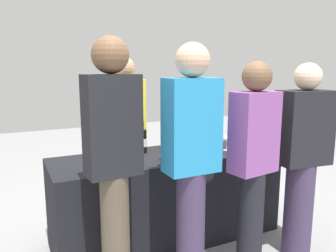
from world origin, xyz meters
name	(u,v)px	position (x,y,z in m)	size (l,w,h in m)	color
ground_plane	(168,236)	(0.00, 0.00, 0.00)	(12.00, 12.00, 0.00)	gray
tasting_table	(168,196)	(0.00, 0.00, 0.39)	(2.00, 0.67, 0.78)	black
wine_bottle_0	(101,144)	(-0.55, 0.15, 0.89)	(0.07, 0.07, 0.32)	black
wine_bottle_1	(143,141)	(-0.18, 0.15, 0.88)	(0.08, 0.08, 0.30)	black
wine_bottle_2	(167,137)	(0.07, 0.17, 0.89)	(0.07, 0.07, 0.32)	black
wine_bottle_3	(188,137)	(0.26, 0.11, 0.88)	(0.07, 0.07, 0.31)	black
wine_bottle_4	(198,135)	(0.40, 0.16, 0.88)	(0.08, 0.08, 0.29)	black
wine_bottle_5	(214,131)	(0.59, 0.18, 0.90)	(0.07, 0.07, 0.32)	black
wine_glass_0	(165,147)	(-0.11, -0.17, 0.89)	(0.07, 0.07, 0.15)	silver
wine_glass_1	(183,145)	(0.09, -0.09, 0.87)	(0.06, 0.06, 0.13)	silver
wine_glass_2	(219,141)	(0.45, -0.13, 0.88)	(0.07, 0.07, 0.14)	silver
wine_glass_3	(227,140)	(0.54, -0.11, 0.87)	(0.07, 0.07, 0.14)	silver
wine_glass_4	(239,139)	(0.63, -0.18, 0.88)	(0.08, 0.08, 0.15)	silver
server_pouring	(125,132)	(-0.18, 0.59, 0.89)	(0.41, 0.26, 1.63)	#3F3351
guest_0	(113,157)	(-0.65, -0.54, 0.96)	(0.35, 0.23, 1.71)	brown
guest_1	(191,157)	(-0.15, -0.66, 0.93)	(0.36, 0.23, 1.68)	#3F3351
guest_2	(253,160)	(0.34, -0.71, 0.86)	(0.37, 0.23, 1.57)	black
guest_3	(302,156)	(0.84, -0.71, 0.84)	(0.44, 0.28, 1.56)	#3F3351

